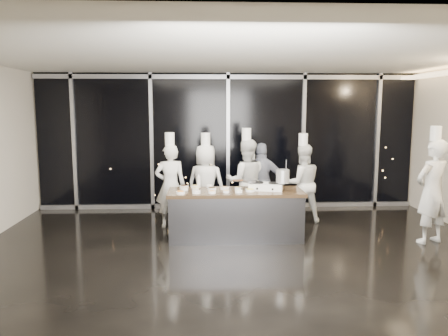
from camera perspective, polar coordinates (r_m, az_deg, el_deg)
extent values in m
plane|color=black|center=(7.34, 2.02, -11.23)|extent=(9.00, 9.00, 0.00)
cube|color=beige|center=(10.45, 0.50, 3.54)|extent=(9.00, 0.02, 3.20)
cube|color=beige|center=(3.55, 6.76, -5.43)|extent=(9.00, 0.02, 3.20)
cube|color=silver|center=(6.97, 2.15, 14.45)|extent=(9.00, 7.00, 0.02)
cube|color=black|center=(10.39, 0.52, 3.52)|extent=(8.90, 0.04, 3.18)
cube|color=#96989E|center=(10.33, 0.55, 11.82)|extent=(8.90, 0.08, 0.10)
cube|color=#96989E|center=(10.58, 0.52, -4.90)|extent=(8.90, 0.08, 0.10)
cube|color=#96989E|center=(10.76, -19.01, 3.23)|extent=(0.08, 0.08, 3.20)
cube|color=#96989E|center=(10.40, -9.44, 3.41)|extent=(0.08, 0.08, 3.20)
cube|color=#96989E|center=(10.34, 0.54, 3.49)|extent=(0.08, 0.08, 3.20)
cube|color=#96989E|center=(10.60, 10.32, 3.47)|extent=(0.08, 0.08, 3.20)
cube|color=#96989E|center=(11.14, 19.40, 3.36)|extent=(0.08, 0.08, 3.20)
cube|color=#38383D|center=(8.08, 1.51, -6.31)|extent=(2.40, 0.80, 0.84)
cube|color=#42321C|center=(7.98, 1.52, -3.17)|extent=(2.46, 0.86, 0.06)
cube|color=white|center=(8.08, 5.50, -2.42)|extent=(0.68, 0.51, 0.12)
cylinder|color=black|center=(8.08, 4.46, -1.90)|extent=(0.25, 0.25, 0.02)
cylinder|color=black|center=(8.05, 6.56, -1.96)|extent=(0.25, 0.25, 0.02)
cylinder|color=black|center=(7.90, 4.34, -2.71)|extent=(0.04, 0.03, 0.04)
cylinder|color=black|center=(7.87, 6.36, -2.78)|extent=(0.04, 0.03, 0.04)
cylinder|color=gray|center=(8.07, 3.41, -1.66)|extent=(0.32, 0.32, 0.04)
cube|color=#4C2B14|center=(8.11, 1.83, -1.54)|extent=(0.19, 0.08, 0.02)
cylinder|color=silver|center=(8.02, 7.67, -1.07)|extent=(0.29, 0.29, 0.24)
cylinder|color=white|center=(7.71, -5.70, -3.21)|extent=(0.16, 0.16, 0.04)
cylinder|color=orange|center=(7.71, -5.70, -3.09)|extent=(0.13, 0.13, 0.01)
cylinder|color=white|center=(8.02, -5.24, -2.76)|extent=(0.15, 0.15, 0.04)
cylinder|color=tan|center=(8.02, -5.25, -2.64)|extent=(0.12, 0.12, 0.01)
cylinder|color=white|center=(8.26, -5.22, -2.44)|extent=(0.16, 0.16, 0.04)
cylinder|color=black|center=(8.26, -5.22, -2.33)|extent=(0.13, 0.13, 0.01)
cylinder|color=white|center=(7.73, -3.64, -3.15)|extent=(0.15, 0.15, 0.04)
cylinder|color=silver|center=(7.73, -3.64, -3.03)|extent=(0.12, 0.12, 0.01)
cylinder|color=white|center=(8.01, -3.74, -2.76)|extent=(0.12, 0.12, 0.04)
cylinder|color=tan|center=(8.01, -3.75, -2.64)|extent=(0.10, 0.10, 0.01)
cylinder|color=white|center=(8.25, -3.77, -2.44)|extent=(0.17, 0.17, 0.04)
cylinder|color=tan|center=(8.25, -3.77, -2.32)|extent=(0.14, 0.14, 0.01)
cylinder|color=white|center=(7.71, -1.58, -3.16)|extent=(0.14, 0.14, 0.04)
cylinder|color=#E3975D|center=(7.71, -1.58, -3.04)|extent=(0.11, 0.11, 0.01)
cylinder|color=white|center=(8.02, -1.60, -2.74)|extent=(0.16, 0.16, 0.04)
cylinder|color=black|center=(8.01, -1.60, -2.62)|extent=(0.13, 0.13, 0.01)
cylinder|color=white|center=(8.27, -1.90, -2.40)|extent=(0.13, 0.13, 0.04)
cylinder|color=white|center=(8.27, -1.90, -2.29)|extent=(0.10, 0.10, 0.01)
cylinder|color=white|center=(7.77, 0.28, -3.08)|extent=(0.11, 0.11, 0.04)
cylinder|color=tan|center=(7.76, 0.28, -2.96)|extent=(0.09, 0.09, 0.01)
cylinder|color=white|center=(8.07, 0.08, -2.66)|extent=(0.15, 0.15, 0.04)
cylinder|color=tan|center=(8.07, 0.08, -2.54)|extent=(0.13, 0.13, 0.01)
cylinder|color=white|center=(7.78, 1.92, -3.07)|extent=(0.13, 0.13, 0.04)
cylinder|color=beige|center=(7.78, 1.92, -2.95)|extent=(0.11, 0.11, 0.01)
cylinder|color=white|center=(8.07, 1.85, -2.66)|extent=(0.12, 0.12, 0.04)
cylinder|color=olive|center=(8.07, 1.85, -2.55)|extent=(0.10, 0.10, 0.01)
cylinder|color=white|center=(7.89, 3.44, -2.92)|extent=(0.17, 0.17, 0.04)
cylinder|color=gold|center=(7.89, 3.44, -2.80)|extent=(0.14, 0.14, 0.01)
cylinder|color=silver|center=(8.27, -3.33, -1.87)|extent=(0.07, 0.07, 0.20)
cone|color=silver|center=(8.25, -3.33, -0.97)|extent=(0.06, 0.06, 0.07)
imported|color=silver|center=(8.81, -7.01, -2.34)|extent=(0.66, 0.48, 1.69)
cylinder|color=white|center=(8.69, -7.12, 3.79)|extent=(0.21, 0.21, 0.26)
imported|color=silver|center=(9.08, -2.40, -2.06)|extent=(0.93, 0.76, 1.66)
cylinder|color=white|center=(8.97, -2.43, 3.79)|extent=(0.24, 0.24, 0.26)
imported|color=silver|center=(9.08, 2.91, -1.75)|extent=(0.86, 0.67, 1.75)
cylinder|color=white|center=(8.96, 2.95, 4.41)|extent=(0.19, 0.19, 0.26)
imported|color=#131C36|center=(9.25, 4.97, -1.87)|extent=(1.04, 0.59, 1.67)
imported|color=silver|center=(9.30, 10.17, -1.99)|extent=(0.85, 0.69, 1.64)
cylinder|color=white|center=(9.18, 10.31, 3.68)|extent=(0.21, 0.21, 0.26)
imported|color=silver|center=(8.56, 25.50, -2.79)|extent=(0.80, 0.67, 1.86)
cylinder|color=white|center=(8.44, 25.92, 4.10)|extent=(0.25, 0.25, 0.26)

